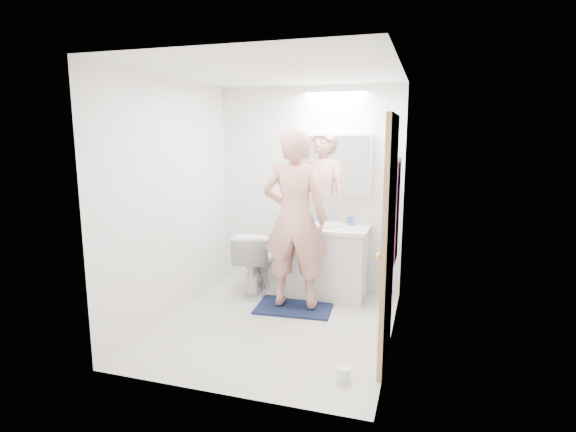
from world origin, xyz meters
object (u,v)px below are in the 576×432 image
at_px(person, 295,219).
at_px(soap_bottle_a, 302,213).
at_px(toilet, 256,261).
at_px(toilet_paper_roll, 343,374).
at_px(toothbrush_cup, 351,221).
at_px(vanity_cabinet, 326,263).
at_px(medicine_cabinet, 333,165).
at_px(soap_bottle_b, 317,215).

height_order(person, soap_bottle_a, person).
relative_size(toilet, person, 0.40).
bearing_deg(soap_bottle_a, toilet_paper_roll, -65.90).
xyz_separation_m(person, soap_bottle_a, (-0.09, 0.63, -0.05)).
xyz_separation_m(toilet, toothbrush_cup, (1.07, 0.27, 0.49)).
xyz_separation_m(vanity_cabinet, soap_bottle_a, (-0.32, 0.15, 0.54)).
bearing_deg(medicine_cabinet, toilet, -158.78).
height_order(vanity_cabinet, person, person).
relative_size(vanity_cabinet, medicine_cabinet, 1.02).
distance_m(toilet, soap_bottle_a, 0.79).
distance_m(person, soap_bottle_b, 0.67).
relative_size(person, toilet_paper_roll, 16.99).
bearing_deg(soap_bottle_a, medicine_cabinet, 9.99).
height_order(toilet, soap_bottle_b, soap_bottle_b).
bearing_deg(vanity_cabinet, soap_bottle_a, 155.15).
bearing_deg(soap_bottle_b, soap_bottle_a, -170.17).
distance_m(medicine_cabinet, soap_bottle_b, 0.61).
relative_size(medicine_cabinet, toothbrush_cup, 9.14).
bearing_deg(toothbrush_cup, soap_bottle_b, 177.14).
bearing_deg(soap_bottle_a, person, -81.86).
height_order(medicine_cabinet, toilet, medicine_cabinet).
height_order(medicine_cabinet, person, person).
bearing_deg(soap_bottle_a, vanity_cabinet, -24.85).
bearing_deg(person, vanity_cabinet, -120.19).
distance_m(soap_bottle_a, toilet_paper_roll, 2.28).
distance_m(vanity_cabinet, toilet, 0.83).
height_order(toothbrush_cup, toilet_paper_roll, toothbrush_cup).
bearing_deg(toilet_paper_roll, toilet, 129.32).
distance_m(medicine_cabinet, person, 0.90).
bearing_deg(medicine_cabinet, person, -109.85).
xyz_separation_m(vanity_cabinet, person, (-0.23, -0.48, 0.59)).
bearing_deg(toothbrush_cup, toilet_paper_roll, -81.59).
relative_size(toilet, toothbrush_cup, 7.77).
distance_m(medicine_cabinet, toothbrush_cup, 0.68).
height_order(toilet, soap_bottle_a, soap_bottle_a).
relative_size(soap_bottle_a, soap_bottle_b, 1.24).
height_order(soap_bottle_a, toothbrush_cup, soap_bottle_a).
bearing_deg(person, toilet, -36.46).
height_order(medicine_cabinet, toilet_paper_roll, medicine_cabinet).
xyz_separation_m(vanity_cabinet, toothbrush_cup, (0.25, 0.16, 0.47)).
height_order(soap_bottle_a, toilet_paper_roll, soap_bottle_a).
bearing_deg(toilet, toothbrush_cup, -174.70).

